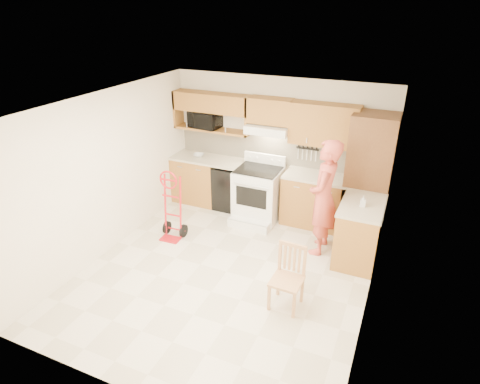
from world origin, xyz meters
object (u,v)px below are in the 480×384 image
Objects in this scene: range at (257,191)px; dining_chair at (287,279)px; person at (324,198)px; hand_truck at (171,209)px; microwave at (205,119)px.

dining_chair is (1.21, -2.03, -0.14)m from range.
person reaches higher than hand_truck.
microwave reaches higher than hand_truck.
microwave is 0.31× the size of person.
range is (1.23, -0.41, -1.07)m from microwave.
person is at bearing -14.78° from microwave.
hand_truck is at bearing -78.85° from microwave.
person is 2.14× the size of dining_chair.
person is at bearing 12.61° from hand_truck.
dining_chair is at bearing -59.22° from range.
range is at bearing -112.33° from person.
microwave reaches higher than dining_chair.
microwave is 0.66× the size of dining_chair.
dining_chair is at bearing -39.38° from microwave.
hand_truck is at bearing -132.87° from range.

